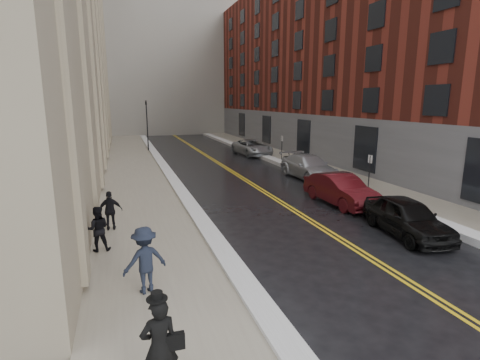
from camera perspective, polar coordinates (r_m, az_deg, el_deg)
ground at (r=11.96m, az=10.72°, el=-13.97°), size 160.00×160.00×0.00m
sidewalk_left at (r=25.91m, az=-15.66°, el=0.19°), size 4.00×64.00×0.15m
sidewalk_right at (r=29.57m, az=11.44°, el=1.83°), size 3.00×64.00×0.15m
lane_stripe_a at (r=27.02m, az=-0.94°, el=0.96°), size 0.12×64.00×0.01m
lane_stripe_b at (r=27.09m, az=-0.45°, el=0.99°), size 0.12×64.00×0.01m
snow_ridge_left at (r=26.07m, az=-10.62°, el=0.63°), size 0.70×60.80×0.26m
snow_ridge_right at (r=28.71m, az=8.21°, el=1.80°), size 0.85×60.80×0.30m
building_right at (r=39.77m, az=18.12°, el=16.97°), size 14.00×50.00×18.00m
tower_far_right at (r=79.60m, az=-3.62°, el=24.22°), size 22.00×18.00×44.00m
traffic_signal at (r=39.54m, az=-13.99°, el=8.64°), size 0.18×0.15×5.20m
parking_sign_near at (r=22.15m, az=19.11°, el=1.38°), size 0.06×0.35×2.23m
parking_sign_far at (r=32.43m, az=6.39°, el=5.17°), size 0.06×0.35×2.23m
car_black at (r=16.05m, az=24.10°, el=-5.18°), size 2.30×4.55×1.48m
car_maroon at (r=19.63m, az=15.06°, el=-1.42°), size 1.88×4.76×1.54m
car_silver_near at (r=25.83m, az=10.43°, el=2.01°), size 2.41×5.50×1.57m
car_silver_far at (r=36.26m, az=1.87°, el=4.99°), size 2.97×5.59×1.50m
pedestrian_main at (r=7.18m, az=-12.19°, el=-23.58°), size 0.71×0.52×1.80m
pedestrian_a at (r=13.68m, az=-20.86°, el=-6.96°), size 0.77×0.60×1.57m
pedestrian_b at (r=10.44m, az=-14.30°, el=-11.72°), size 1.32×0.99×1.82m
pedestrian_c at (r=15.70m, az=-19.15°, el=-4.42°), size 0.93×0.41×1.57m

